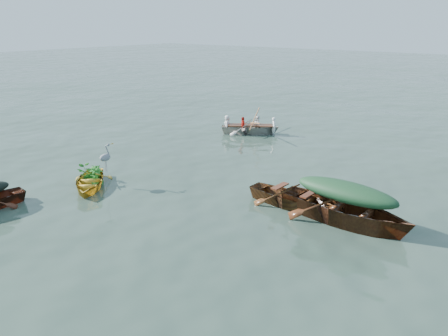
% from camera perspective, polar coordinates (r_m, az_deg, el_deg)
% --- Properties ---
extents(ground, '(140.00, 140.00, 0.00)m').
position_cam_1_polar(ground, '(12.18, -4.22, -5.94)').
color(ground, '#34493D').
rests_on(ground, ground).
extents(yellow_dinghy, '(2.88, 2.92, 0.75)m').
position_cam_1_polar(yellow_dinghy, '(14.62, -17.10, -2.45)').
color(yellow_dinghy, gold).
rests_on(yellow_dinghy, ground).
extents(green_tarp_boat, '(5.10, 1.82, 1.21)m').
position_cam_1_polar(green_tarp_boat, '(12.03, 15.28, -6.92)').
color(green_tarp_boat, '#552E13').
rests_on(green_tarp_boat, ground).
extents(open_wooden_boat, '(3.97, 1.37, 0.89)m').
position_cam_1_polar(open_wooden_boat, '(12.68, 9.03, -5.09)').
color(open_wooden_boat, brown).
rests_on(open_wooden_boat, ground).
extents(rowed_boat, '(3.75, 3.05, 0.87)m').
position_cam_1_polar(rowed_boat, '(20.68, 3.44, 4.47)').
color(rowed_boat, beige).
rests_on(rowed_boat, ground).
extents(green_tarp_cover, '(2.80, 1.00, 0.52)m').
position_cam_1_polar(green_tarp_cover, '(11.69, 15.64, -3.08)').
color(green_tarp_cover, '#193E25').
rests_on(green_tarp_cover, green_tarp_boat).
extents(thwart_benches, '(1.99, 0.81, 0.04)m').
position_cam_1_polar(thwart_benches, '(12.51, 9.13, -3.15)').
color(thwart_benches, '#502212').
rests_on(thwart_benches, open_wooden_boat).
extents(heron, '(0.48, 0.48, 0.92)m').
position_cam_1_polar(heron, '(14.30, -15.22, 0.81)').
color(heron, gray).
rests_on(heron, yellow_dinghy).
extents(dinghy_weeds, '(1.13, 1.13, 0.60)m').
position_cam_1_polar(dinghy_weeds, '(14.91, -16.87, 0.74)').
color(dinghy_weeds, '#216019').
rests_on(dinghy_weeds, yellow_dinghy).
extents(rowers, '(2.75, 2.32, 0.76)m').
position_cam_1_polar(rowers, '(20.50, 3.48, 6.67)').
color(rowers, white).
rests_on(rowers, rowed_boat).
extents(oars, '(1.96, 2.49, 0.06)m').
position_cam_1_polar(oars, '(20.57, 3.46, 5.72)').
color(oars, '#A16A3D').
rests_on(oars, rowed_boat).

